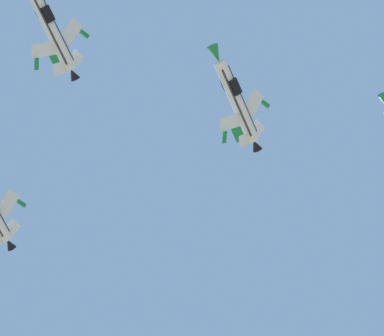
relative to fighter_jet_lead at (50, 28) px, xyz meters
The scene contains 2 objects.
fighter_jet_lead is the anchor object (origin of this frame).
fighter_jet_left_wing 26.85m from the fighter_jet_lead, ahead, with size 12.38×12.38×7.65m.
Camera 1 is at (2.22, -4.23, 1.55)m, focal length 87.44 mm.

